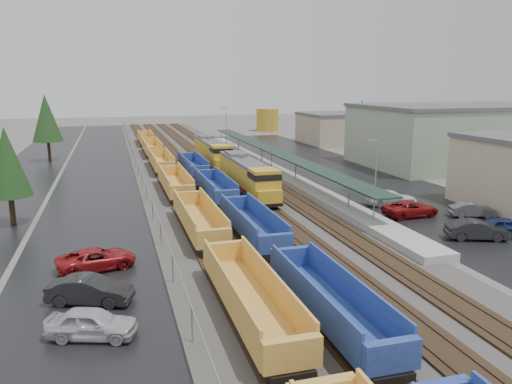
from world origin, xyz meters
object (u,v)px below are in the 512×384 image
well_string_yellow (175,183)px  parked_car_east_e (472,210)px  well_string_blue (252,225)px  parked_car_east_a (477,230)px  locomotive_trail (212,152)px  parked_car_west_a (92,324)px  parked_car_east_d (507,227)px  locomotive_lead (248,176)px  parked_car_west_b (90,290)px  parked_car_east_b (411,209)px  parked_car_east_c (391,198)px  parked_car_west_c (97,259)px  storage_tank (267,120)px

well_string_yellow → parked_car_east_e: (26.49, -18.68, -0.48)m
well_string_blue → parked_car_east_a: 18.73m
locomotive_trail → parked_car_west_a: locomotive_trail is taller
well_string_blue → parked_car_east_d: well_string_blue is taller
locomotive_lead → well_string_yellow: (-8.00, 3.32, -1.08)m
parked_car_west_b → parked_car_east_b: parked_car_west_b is taller
parked_car_west_a → parked_car_east_d: (33.37, 8.41, 0.02)m
locomotive_trail → parked_car_east_d: bearing=-68.1°
parked_car_west_a → parked_car_west_b: size_ratio=0.93×
locomotive_lead → parked_car_west_b: (-16.58, -25.52, -1.45)m
parked_car_west_b → parked_car_east_d: size_ratio=1.05×
parked_car_west_b → parked_car_east_c: parked_car_west_b is taller
locomotive_trail → parked_car_west_b: locomotive_trail is taller
parked_car_east_c → parked_car_east_d: parked_car_east_d is taller
well_string_yellow → parked_car_west_c: bearing=-109.8°
parked_car_west_a → parked_car_east_e: (34.84, 14.47, -0.08)m
well_string_yellow → parked_car_east_a: well_string_yellow is taller
locomotive_trail → parked_car_west_b: (-16.58, -46.52, -1.45)m
parked_car_west_b → locomotive_lead: bearing=-12.8°
parked_car_west_b → parked_car_east_b: size_ratio=0.89×
parked_car_west_a → parked_car_east_b: bearing=-42.4°
well_string_yellow → parked_car_east_a: bearing=-48.5°
parked_car_east_a → parked_car_east_b: bearing=27.3°
locomotive_lead → parked_car_east_e: 24.09m
parked_car_west_b → parked_car_east_c: 34.22m
storage_tank → parked_car_east_e: 90.77m
parked_car_east_b → parked_car_east_d: (4.19, -7.87, 0.03)m
locomotive_lead → parked_car_west_b: locomotive_lead is taller
parked_car_east_b → parked_car_east_e: (5.65, -1.81, -0.06)m
parked_car_west_c → parked_car_east_e: 35.11m
locomotive_lead → parked_car_east_c: (13.39, -8.99, -1.47)m
well_string_yellow → parked_car_west_b: bearing=-106.6°
parked_car_west_c → parked_car_east_d: (33.36, -1.56, 0.06)m
locomotive_lead → parked_car_east_d: 27.41m
well_string_blue → parked_car_east_c: size_ratio=13.69×
parked_car_east_b → parked_car_east_e: size_ratio=1.29×
parked_car_west_c → parked_car_east_a: parked_car_east_a is taller
locomotive_lead → parked_car_east_b: (12.84, -13.55, -1.50)m
parked_car_east_a → parked_car_east_c: parked_car_east_a is taller
well_string_yellow → parked_car_east_d: (25.03, -24.74, -0.39)m
parked_car_west_a → parked_car_east_e: 37.72m
well_string_blue → parked_car_east_c: well_string_blue is taller
parked_car_west_c → parked_car_east_c: parked_car_east_c is taller
well_string_yellow → storage_tank: storage_tank is taller
well_string_blue → parked_car_east_d: size_ratio=16.03×
parked_car_east_a → parked_car_east_c: (-0.55, 12.53, -0.01)m
parked_car_east_c → parked_car_east_b: bearing=-177.6°
parked_car_east_a → parked_car_east_b: (-1.09, 7.96, -0.04)m
parked_car_east_d → parked_car_east_e: parked_car_east_d is taller
parked_car_east_e → parked_car_west_a: bearing=128.0°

